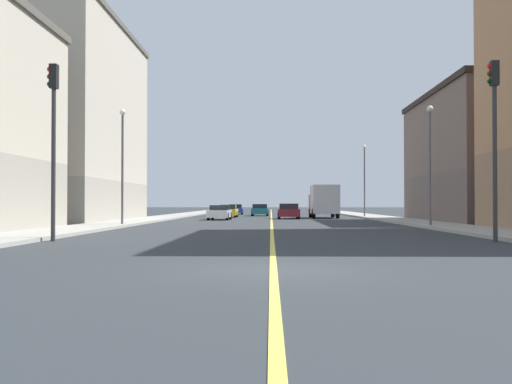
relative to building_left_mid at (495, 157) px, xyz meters
name	(u,v)px	position (x,y,z in m)	size (l,w,h in m)	color
ground_plane	(273,270)	(-16.55, -33.32, -4.86)	(400.00, 400.00, 0.00)	#2C3134
sidewalk_left	(373,217)	(-6.44, 15.68, -4.78)	(3.25, 168.00, 0.15)	#9E9B93
sidewalk_right	(170,216)	(-26.66, 15.68, -4.78)	(3.25, 168.00, 0.15)	#9E9B93
lane_center_stripe	(271,217)	(-16.55, 15.68, -4.85)	(0.16, 154.00, 0.01)	#E5D14C
building_left_mid	(495,157)	(0.00, 0.00, 0.00)	(9.94, 17.95, 9.69)	brown
building_right_midblock	(62,123)	(-33.11, 2.08, 2.91)	(9.94, 19.85, 15.50)	#9D9688
traffic_light_left_near	(494,126)	(-8.48, -23.69, -0.63)	(0.40, 0.32, 6.59)	#2D2D2D
traffic_light_right_near	(53,128)	(-24.66, -23.69, -0.65)	(0.40, 0.32, 6.56)	#2D2D2D
street_lamp_left_near	(430,152)	(-7.46, -10.61, -0.52)	(0.36, 0.36, 6.87)	#4C4C51
street_lamp_right_near	(122,154)	(-25.64, -8.84, -0.46)	(0.36, 0.36, 6.99)	#4C4C51
street_lamp_left_far	(364,173)	(-7.46, 14.45, -0.47)	(0.36, 0.36, 6.96)	#4C4C51
car_teal	(260,210)	(-17.81, 22.52, -4.22)	(1.91, 4.50, 1.31)	#196670
car_blue	(236,209)	(-21.02, 31.65, -4.22)	(1.89, 4.48, 1.27)	#23389E
car_maroon	(289,211)	(-15.01, 9.39, -4.18)	(1.95, 4.06, 1.37)	maroon
car_yellow	(228,211)	(-20.85, 15.28, -4.24)	(1.86, 4.05, 1.26)	gold
car_white	(220,213)	(-20.93, 6.01, -4.24)	(1.87, 4.49, 1.24)	white
box_truck	(324,201)	(-11.61, 12.42, -3.23)	(2.49, 7.17, 3.07)	maroon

